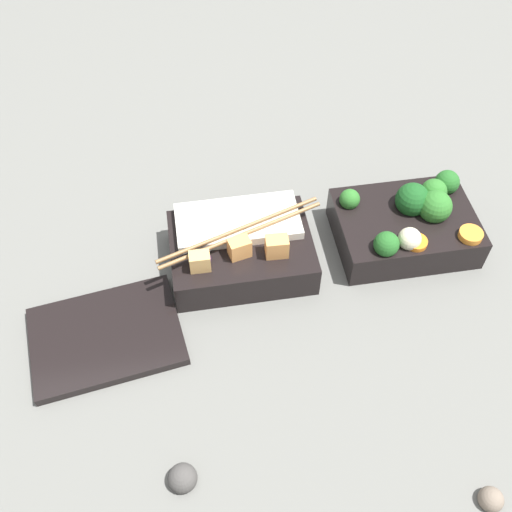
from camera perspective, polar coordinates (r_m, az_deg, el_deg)
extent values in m
plane|color=slate|center=(0.80, 7.63, 0.80)|extent=(3.00, 3.00, 0.00)
cube|color=black|center=(0.81, 13.96, 2.50)|extent=(0.18, 0.13, 0.05)
sphere|color=#2D7028|center=(0.79, 8.91, 5.37)|extent=(0.03, 0.03, 0.03)
sphere|color=#236023|center=(0.84, 17.73, 6.71)|extent=(0.03, 0.03, 0.03)
sphere|color=#19511E|center=(0.80, 14.67, 5.22)|extent=(0.04, 0.04, 0.04)
sphere|color=#236023|center=(0.75, 12.32, 1.12)|extent=(0.03, 0.03, 0.03)
sphere|color=#2D7028|center=(0.80, 16.61, 4.70)|extent=(0.04, 0.04, 0.04)
sphere|color=#2D7028|center=(0.82, 16.56, 5.88)|extent=(0.03, 0.03, 0.03)
cylinder|color=orange|center=(0.76, 15.00, 1.29)|extent=(0.03, 0.03, 0.01)
cylinder|color=orange|center=(0.79, 19.77, 1.93)|extent=(0.04, 0.04, 0.01)
cylinder|color=orange|center=(0.81, 15.95, 4.60)|extent=(0.03, 0.03, 0.01)
sphere|color=beige|center=(0.76, 14.42, 1.59)|extent=(0.03, 0.03, 0.03)
cube|color=black|center=(0.76, -1.40, 0.37)|extent=(0.18, 0.13, 0.05)
cube|color=silver|center=(0.76, -1.74, 3.34)|extent=(0.16, 0.07, 0.01)
cube|color=#F4A356|center=(0.72, 2.00, 0.91)|extent=(0.03, 0.02, 0.03)
cube|color=#F4A356|center=(0.72, -1.59, 0.80)|extent=(0.03, 0.02, 0.03)
cube|color=#EAB266|center=(0.71, -5.37, -0.51)|extent=(0.03, 0.02, 0.02)
sphere|color=#381942|center=(0.72, -4.97, -0.28)|extent=(0.02, 0.02, 0.02)
cylinder|color=olive|center=(0.73, -1.58, 2.41)|extent=(0.21, 0.08, 0.01)
cylinder|color=olive|center=(0.73, -1.33, 2.04)|extent=(0.21, 0.08, 0.01)
cube|color=black|center=(0.73, -14.07, -7.41)|extent=(0.19, 0.15, 0.01)
sphere|color=#474442|center=(0.65, -7.00, -20.26)|extent=(0.03, 0.03, 0.03)
sphere|color=#7A6B5B|center=(0.68, 21.46, -20.75)|extent=(0.03, 0.03, 0.03)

